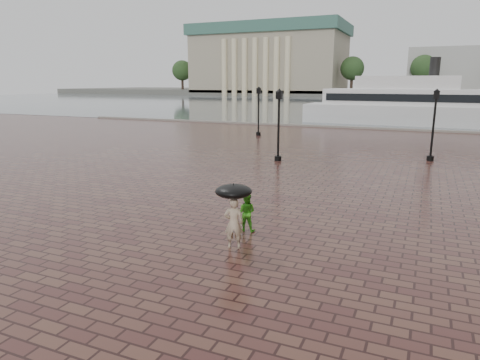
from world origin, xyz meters
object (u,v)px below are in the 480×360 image
at_px(child_pedestrian, 246,212).
at_px(ferry_near, 405,105).
at_px(adult_pedestrian, 234,223).
at_px(street_lamps, 315,119).

height_order(child_pedestrian, ferry_near, ferry_near).
bearing_deg(ferry_near, child_pedestrian, -91.71).
relative_size(child_pedestrian, ferry_near, 0.05).
height_order(adult_pedestrian, ferry_near, ferry_near).
relative_size(adult_pedestrian, child_pedestrian, 1.21).
xyz_separation_m(child_pedestrian, ferry_near, (2.79, 42.22, 1.66)).
distance_m(street_lamps, child_pedestrian, 18.64).
bearing_deg(adult_pedestrian, ferry_near, -115.48).
height_order(street_lamps, ferry_near, ferry_near).
relative_size(street_lamps, ferry_near, 0.65).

